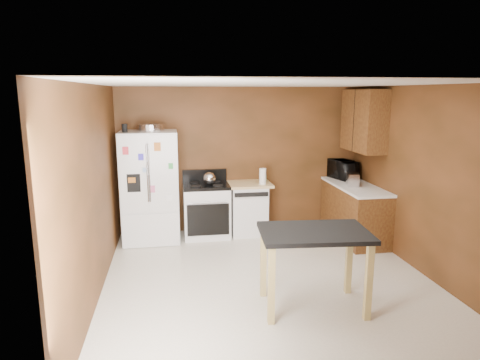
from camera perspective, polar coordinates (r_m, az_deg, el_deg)
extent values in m
plane|color=silver|center=(5.72, 3.84, -13.25)|extent=(4.50, 4.50, 0.00)
plane|color=white|center=(5.19, 4.22, 12.66)|extent=(4.50, 4.50, 0.00)
plane|color=brown|center=(7.49, 0.08, 2.74)|extent=(4.20, 0.00, 4.20)
plane|color=brown|center=(3.26, 13.22, -9.39)|extent=(4.20, 0.00, 4.20)
plane|color=brown|center=(5.26, -18.88, -1.68)|extent=(0.00, 4.50, 4.50)
plane|color=brown|center=(6.14, 23.46, -0.17)|extent=(0.00, 4.50, 4.50)
cylinder|color=silver|center=(7.00, -11.88, 6.87)|extent=(0.45, 0.45, 0.11)
cylinder|color=black|center=(6.85, -15.14, 6.70)|extent=(0.09, 0.09, 0.13)
sphere|color=silver|center=(7.08, -4.12, 0.19)|extent=(0.21, 0.21, 0.21)
cylinder|color=white|center=(7.17, 3.04, 0.49)|extent=(0.13, 0.13, 0.27)
cylinder|color=green|center=(7.36, 3.14, 0.19)|extent=(0.14, 0.14, 0.12)
cube|color=silver|center=(7.25, 14.79, 0.08)|extent=(0.24, 0.32, 0.21)
imported|color=black|center=(7.79, 13.55, 1.28)|extent=(0.50, 0.62, 0.30)
cube|color=white|center=(7.09, -11.87, -0.88)|extent=(0.90, 0.75, 1.80)
cube|color=white|center=(6.68, -14.04, 0.70)|extent=(0.43, 0.02, 1.20)
cube|color=white|center=(6.65, -10.17, 0.83)|extent=(0.43, 0.02, 1.20)
cube|color=white|center=(6.88, -11.79, -6.61)|extent=(0.88, 0.02, 0.54)
cube|color=black|center=(6.70, -13.99, -0.40)|extent=(0.20, 0.01, 0.28)
cylinder|color=silver|center=(6.63, -12.25, 0.89)|extent=(0.02, 0.02, 0.90)
cylinder|color=silver|center=(6.63, -12.00, 0.90)|extent=(0.02, 0.02, 0.90)
cube|color=#ED3749|center=(6.60, -15.03, 3.79)|extent=(0.09, 0.00, 0.12)
cube|color=#4035E3|center=(6.60, -13.08, 3.00)|extent=(0.08, 0.00, 0.10)
cube|color=orange|center=(6.57, -10.96, 4.37)|extent=(0.10, 0.00, 0.13)
cube|color=green|center=(6.61, -9.22, 1.85)|extent=(0.07, 0.00, 0.09)
cube|color=#C46D20|center=(6.67, -14.23, -0.02)|extent=(0.11, 0.00, 0.08)
cube|color=#D35D8D|center=(6.68, -11.61, -1.19)|extent=(0.08, 0.00, 0.11)
cube|color=white|center=(6.71, -9.42, -2.38)|extent=(0.09, 0.00, 0.10)
cube|color=#9BBFE8|center=(6.63, -12.57, 1.31)|extent=(0.07, 0.00, 0.07)
cube|color=white|center=(7.27, -4.50, -4.22)|extent=(0.76, 0.65, 0.85)
cube|color=black|center=(7.16, -4.56, -0.75)|extent=(0.76, 0.65, 0.05)
cube|color=black|center=(7.42, -4.76, 0.66)|extent=(0.76, 0.06, 0.20)
cube|color=black|center=(6.96, -4.26, -5.32)|extent=(0.68, 0.02, 0.52)
cylinder|color=silver|center=(6.88, -4.29, -3.02)|extent=(0.62, 0.02, 0.02)
cylinder|color=black|center=(7.30, -6.08, -0.30)|extent=(0.17, 0.17, 0.02)
cylinder|color=black|center=(7.33, -3.26, -0.21)|extent=(0.17, 0.17, 0.02)
cylinder|color=black|center=(6.99, -5.92, -0.83)|extent=(0.17, 0.17, 0.02)
cylinder|color=black|center=(7.02, -2.99, -0.74)|extent=(0.17, 0.17, 0.02)
cube|color=white|center=(7.39, 1.07, -3.93)|extent=(0.60, 0.60, 0.85)
cube|color=black|center=(7.01, 1.54, -1.96)|extent=(0.56, 0.02, 0.07)
cube|color=tan|center=(7.28, 1.08, -0.55)|extent=(0.78, 0.62, 0.04)
cube|color=brown|center=(7.43, 14.99, -4.21)|extent=(0.60, 1.55, 0.86)
cube|color=white|center=(7.32, 15.17, -0.81)|extent=(0.63, 1.58, 0.04)
cube|color=brown|center=(7.32, 16.19, 7.60)|extent=(0.35, 1.05, 1.00)
cube|color=black|center=(7.24, 14.91, 7.63)|extent=(0.01, 0.01, 1.00)
cube|color=black|center=(4.81, 9.90, -6.94)|extent=(1.25, 0.89, 0.05)
cube|color=tan|center=(5.17, 3.13, -10.87)|extent=(0.07, 0.07, 0.85)
cube|color=tan|center=(5.40, 14.32, -10.23)|extent=(0.07, 0.07, 0.85)
cube|color=tan|center=(4.59, 4.21, -13.90)|extent=(0.07, 0.07, 0.85)
cube|color=tan|center=(4.85, 16.78, -12.95)|extent=(0.07, 0.07, 0.85)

